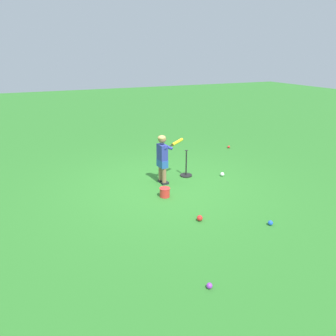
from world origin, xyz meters
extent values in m
plane|color=#2D7528|center=(0.00, 0.00, 0.00)|extent=(40.00, 40.00, 0.00)
cube|color=#232328|center=(-0.03, -0.30, 0.03)|extent=(0.16, 0.10, 0.05)
cylinder|color=#996B4C|center=(-0.01, -0.30, 0.21)|extent=(0.09, 0.09, 0.34)
cube|color=#232328|center=(-0.04, -0.13, 0.03)|extent=(0.16, 0.10, 0.05)
cylinder|color=#996B4C|center=(-0.02, -0.13, 0.21)|extent=(0.09, 0.09, 0.34)
cube|color=#2856A8|center=(-0.01, -0.21, 0.46)|extent=(0.17, 0.28, 0.16)
cube|color=#2D3893|center=(-0.01, -0.21, 0.71)|extent=(0.17, 0.26, 0.34)
sphere|color=#996B4C|center=(-0.01, -0.21, 1.00)|extent=(0.17, 0.17, 0.17)
ellipsoid|color=tan|center=(-0.01, -0.21, 1.02)|extent=(0.19, 0.19, 0.11)
sphere|color=yellow|center=(-0.15, -0.22, 0.80)|extent=(0.04, 0.04, 0.04)
cylinder|color=black|center=(-0.24, -0.27, 0.81)|extent=(0.14, 0.09, 0.05)
cylinder|color=yellow|center=(-0.45, -0.38, 0.85)|extent=(0.34, 0.22, 0.11)
sphere|color=yellow|center=(-0.59, -0.45, 0.87)|extent=(0.07, 0.07, 0.07)
cylinder|color=#2D3893|center=(-0.12, -0.25, 0.81)|extent=(0.28, 0.25, 0.14)
cylinder|color=#2D3893|center=(-0.12, -0.19, 0.81)|extent=(0.25, 0.27, 0.14)
sphere|color=blue|center=(-0.92, 2.23, 0.04)|extent=(0.08, 0.08, 0.08)
sphere|color=white|center=(-1.45, -0.04, 0.05)|extent=(0.09, 0.09, 0.09)
sphere|color=red|center=(0.08, 1.61, 0.05)|extent=(0.10, 0.10, 0.10)
sphere|color=red|center=(-2.92, -1.95, 0.04)|extent=(0.08, 0.08, 0.08)
sphere|color=purple|center=(0.80, 3.15, 0.04)|extent=(0.08, 0.08, 0.08)
cylinder|color=black|center=(-0.69, -0.40, 0.01)|extent=(0.28, 0.28, 0.03)
cylinder|color=black|center=(-0.69, -0.40, 0.31)|extent=(0.03, 0.03, 0.55)
cone|color=black|center=(-0.69, -0.40, 0.60)|extent=(0.07, 0.07, 0.04)
cylinder|color=red|center=(0.22, 0.46, 0.09)|extent=(0.20, 0.20, 0.18)
torus|color=red|center=(0.22, 0.46, 0.18)|extent=(0.22, 0.22, 0.02)
camera|label=1|loc=(2.61, 5.92, 2.72)|focal=35.00mm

